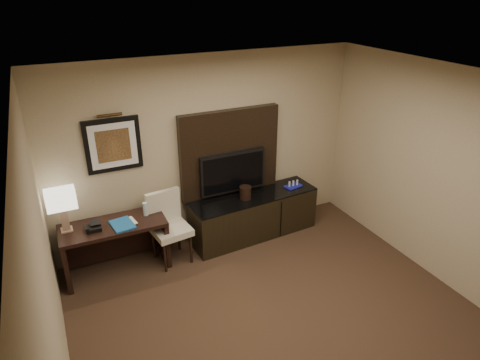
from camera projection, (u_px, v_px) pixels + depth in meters
floor at (299, 344)px, 4.60m from camera, size 4.50×5.00×0.01m
ceiling at (318, 96)px, 3.45m from camera, size 4.50×5.00×0.01m
wall_back at (209, 150)px, 6.06m from camera, size 4.50×0.01×2.70m
wall_left at (50, 310)px, 3.15m from camera, size 0.01×5.00×2.70m
wall_right at (472, 191)px, 4.90m from camera, size 0.01×5.00×2.70m
desk at (116, 247)px, 5.62m from camera, size 1.34×0.59×0.71m
credenza at (254, 215)px, 6.43m from camera, size 1.96×0.66×0.67m
tv_wall_panel at (230, 154)px, 6.17m from camera, size 1.50×0.12×1.30m
tv at (233, 172)px, 6.19m from camera, size 1.00×0.08×0.60m
artwork at (113, 145)px, 5.41m from camera, size 0.70×0.04×0.70m
picture_light at (110, 115)px, 5.21m from camera, size 0.04×0.04×0.30m
desk_chair at (171, 229)px, 5.76m from camera, size 0.54×0.60×0.99m
table_lamp at (63, 210)px, 5.21m from camera, size 0.38×0.25×0.57m
desk_phone at (93, 227)px, 5.32m from camera, size 0.19×0.17×0.09m
blue_folder at (122, 225)px, 5.44m from camera, size 0.30×0.37×0.02m
book at (121, 217)px, 5.41m from camera, size 0.17×0.05×0.22m
water_bottle at (145, 209)px, 5.64m from camera, size 0.07×0.07×0.19m
ice_bucket at (245, 193)px, 6.17m from camera, size 0.18×0.18×0.19m
minibar_tray at (293, 184)px, 6.54m from camera, size 0.29×0.21×0.10m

